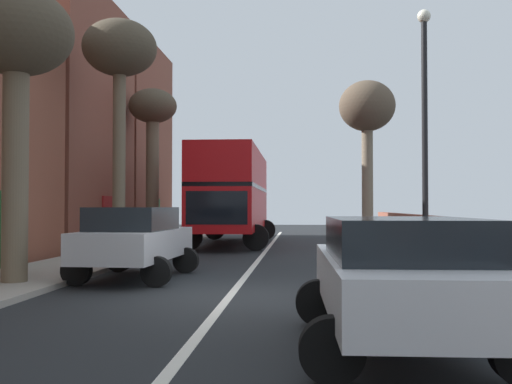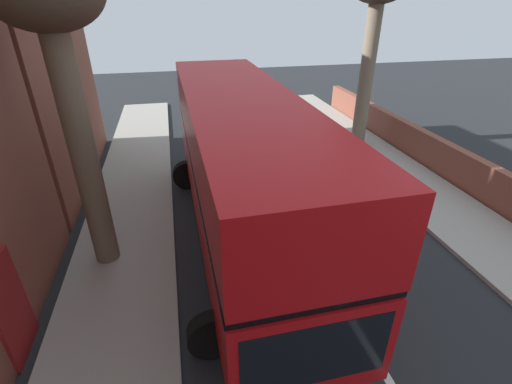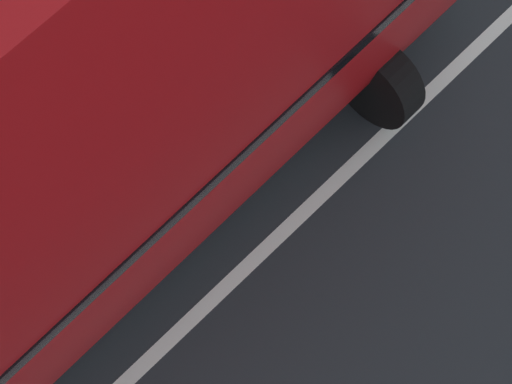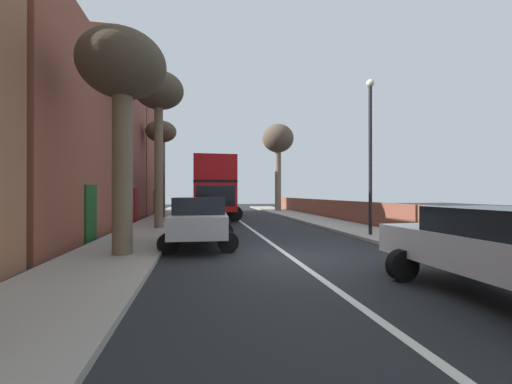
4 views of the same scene
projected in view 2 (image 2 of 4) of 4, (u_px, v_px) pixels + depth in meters
double_decker_bus at (242, 162)px, 9.11m from camera, size 3.63×10.41×4.06m
street_tree_left_0 at (53, 29)px, 6.79m from camera, size 2.14×2.14×6.82m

